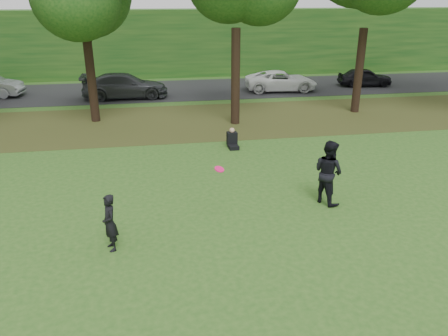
% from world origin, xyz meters
% --- Properties ---
extents(ground, '(120.00, 120.00, 0.00)m').
position_xyz_m(ground, '(0.00, 0.00, 0.00)').
color(ground, '#275119').
rests_on(ground, ground).
extents(leaf_litter, '(60.00, 7.00, 0.01)m').
position_xyz_m(leaf_litter, '(0.00, 13.00, 0.01)').
color(leaf_litter, '#433818').
rests_on(leaf_litter, ground).
extents(street, '(70.00, 7.00, 0.02)m').
position_xyz_m(street, '(0.00, 21.00, 0.01)').
color(street, black).
rests_on(street, ground).
extents(far_hedge, '(70.00, 3.00, 5.00)m').
position_xyz_m(far_hedge, '(0.00, 27.00, 2.50)').
color(far_hedge, '#134415').
rests_on(far_hedge, ground).
extents(player_left, '(0.53, 0.64, 1.51)m').
position_xyz_m(player_left, '(-1.33, 1.33, 0.76)').
color(player_left, black).
rests_on(player_left, ground).
extents(player_right, '(1.13, 1.22, 2.03)m').
position_xyz_m(player_right, '(5.12, 3.02, 1.01)').
color(player_right, black).
rests_on(player_right, ground).
extents(parked_cars, '(37.78, 3.78, 1.51)m').
position_xyz_m(parked_cars, '(-1.48, 19.84, 0.72)').
color(parked_cars, black).
rests_on(parked_cars, street).
extents(frisbee, '(0.31, 0.30, 0.16)m').
position_xyz_m(frisbee, '(1.58, 2.03, 1.74)').
color(frisbee, '#F01466').
rests_on(frisbee, ground).
extents(seated_person, '(0.44, 0.75, 0.83)m').
position_xyz_m(seated_person, '(3.19, 8.70, 0.31)').
color(seated_person, black).
rests_on(seated_person, ground).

